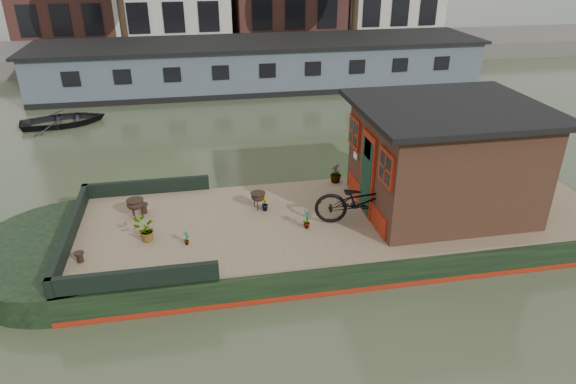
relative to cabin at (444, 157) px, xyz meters
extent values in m
plane|color=#333F28|center=(-2.19, 0.00, -1.88)|extent=(120.00, 120.00, 0.00)
cube|color=black|center=(-2.19, 0.00, -1.58)|extent=(12.00, 4.00, 0.60)
cylinder|color=black|center=(-8.19, 0.00, -1.58)|extent=(4.00, 4.00, 0.60)
cube|color=maroon|center=(-2.19, 0.00, -1.82)|extent=(12.02, 4.02, 0.10)
cube|color=#846F52|center=(-2.19, 0.00, -1.25)|extent=(11.80, 3.80, 0.05)
cube|color=black|center=(-8.11, 0.00, -1.05)|extent=(0.12, 4.00, 0.35)
cube|color=black|center=(-6.69, 1.92, -1.05)|extent=(3.00, 0.12, 0.35)
cube|color=black|center=(-6.69, -1.92, -1.05)|extent=(3.00, 0.12, 0.35)
cube|color=black|center=(0.01, 0.00, -0.08)|extent=(3.50, 3.00, 2.30)
cube|color=black|center=(0.01, 0.00, 1.13)|extent=(4.00, 3.50, 0.12)
cube|color=maroon|center=(-1.77, 0.00, -0.28)|extent=(0.06, 0.80, 1.90)
cube|color=black|center=(-1.79, 0.00, -0.33)|extent=(0.04, 0.64, 1.70)
cube|color=maroon|center=(-1.77, -1.05, 0.32)|extent=(0.06, 0.72, 0.72)
cube|color=maroon|center=(-1.77, 1.05, 0.32)|extent=(0.06, 0.72, 0.72)
imported|color=black|center=(-1.99, -0.46, -0.68)|extent=(2.18, 1.19, 1.09)
imported|color=#A34C2E|center=(-3.22, -0.45, -1.01)|extent=(0.25, 0.28, 0.44)
imported|color=brown|center=(-4.00, 0.52, -1.06)|extent=(0.23, 0.23, 0.33)
imported|color=#994B2C|center=(-6.58, -0.35, -0.98)|extent=(0.54, 0.51, 0.49)
imported|color=brown|center=(-1.99, 1.70, -0.97)|extent=(0.32, 0.32, 0.51)
imported|color=#A33C2F|center=(-5.77, -0.65, -1.07)|extent=(0.17, 0.20, 0.31)
cylinder|color=black|center=(-6.70, 0.89, -1.11)|extent=(0.21, 0.21, 0.23)
cylinder|color=black|center=(-7.79, -0.91, -1.12)|extent=(0.19, 0.19, 0.21)
imported|color=black|center=(-10.24, 9.82, -1.57)|extent=(3.40, 2.76, 0.62)
cube|color=#424E58|center=(-2.19, 14.00, -0.88)|extent=(20.00, 4.00, 2.00)
cube|color=black|center=(-2.19, 14.00, 0.17)|extent=(20.40, 4.40, 0.12)
cube|color=black|center=(-2.19, 14.00, -1.76)|extent=(20.00, 4.05, 0.24)
cube|color=#47443F|center=(-2.19, 20.50, -1.43)|extent=(60.00, 6.00, 0.90)
cylinder|color=#332316|center=(-8.69, 19.00, 1.02)|extent=(0.36, 0.36, 4.00)
cylinder|color=#332316|center=(3.81, 19.00, 1.02)|extent=(0.36, 0.36, 4.00)
camera|label=1|loc=(-5.37, -9.78, 4.36)|focal=32.00mm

